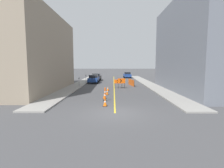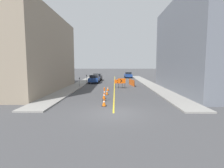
{
  "view_description": "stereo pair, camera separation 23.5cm",
  "coord_description": "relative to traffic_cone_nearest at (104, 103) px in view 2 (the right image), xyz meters",
  "views": [
    {
      "loc": [
        -0.11,
        -12.23,
        3.45
      ],
      "look_at": [
        -0.29,
        10.23,
        1.0
      ],
      "focal_mm": 28.0,
      "sensor_mm": 36.0,
      "label": 1
    },
    {
      "loc": [
        0.12,
        -12.23,
        3.45
      ],
      "look_at": [
        -0.29,
        10.23,
        1.0
      ],
      "focal_mm": 28.0,
      "sensor_mm": 36.0,
      "label": 2
    }
  ],
  "objects": [
    {
      "name": "ground_plane",
      "position": [
        0.81,
        -2.15,
        -0.31
      ],
      "size": [
        300.0,
        300.0,
        0.0
      ],
      "primitive_type": "plane",
      "color": "#424244"
    },
    {
      "name": "lane_stripe",
      "position": [
        0.81,
        18.19,
        -0.3
      ],
      "size": [
        0.12,
        40.69,
        0.01
      ],
      "color": "gold",
      "rests_on": "ground_plane"
    },
    {
      "name": "sidewalk_left",
      "position": [
        -5.42,
        18.19,
        -0.24
      ],
      "size": [
        2.28,
        40.69,
        0.13
      ],
      "color": "gray",
      "rests_on": "ground_plane"
    },
    {
      "name": "sidewalk_right",
      "position": [
        7.05,
        18.19,
        -0.24
      ],
      "size": [
        2.28,
        40.69,
        0.13
      ],
      "color": "gray",
      "rests_on": "ground_plane"
    },
    {
      "name": "building_facade_left",
      "position": [
        -9.56,
        8.95,
        4.72
      ],
      "size": [
        6.0,
        17.25,
        10.05
      ],
      "color": "gray",
      "rests_on": "ground_plane"
    },
    {
      "name": "building_facade_right",
      "position": [
        11.19,
        8.38,
        5.49
      ],
      "size": [
        6.0,
        16.96,
        11.59
      ],
      "color": "slate",
      "rests_on": "ground_plane"
    },
    {
      "name": "traffic_cone_nearest",
      "position": [
        0.0,
        0.0,
        0.0
      ],
      "size": [
        0.39,
        0.39,
        0.62
      ],
      "color": "black",
      "rests_on": "ground_plane"
    },
    {
      "name": "traffic_cone_second",
      "position": [
        -0.2,
        3.21,
        0.0
      ],
      "size": [
        0.39,
        0.39,
        0.63
      ],
      "color": "black",
      "rests_on": "ground_plane"
    },
    {
      "name": "traffic_cone_third",
      "position": [
        -0.02,
        5.68,
        -0.01
      ],
      "size": [
        0.36,
        0.36,
        0.61
      ],
      "color": "black",
      "rests_on": "ground_plane"
    },
    {
      "name": "traffic_cone_fourth",
      "position": [
        -0.05,
        8.84,
        -0.03
      ],
      "size": [
        0.39,
        0.39,
        0.55
      ],
      "color": "black",
      "rests_on": "ground_plane"
    },
    {
      "name": "delineator_post_front",
      "position": [
        -0.1,
        2.17,
        0.27
      ],
      "size": [
        0.38,
        0.38,
        1.3
      ],
      "color": "black",
      "rests_on": "ground_plane"
    },
    {
      "name": "arrow_barricade_primary",
      "position": [
        1.46,
        11.94,
        0.6
      ],
      "size": [
        1.26,
        0.18,
        1.24
      ],
      "rotation": [
        0.0,
        0.0,
        -0.1
      ],
      "color": "#EF560C",
      "rests_on": "ground_plane"
    },
    {
      "name": "arrow_barricade_secondary",
      "position": [
        1.89,
        11.21,
        0.75
      ],
      "size": [
        1.12,
        0.15,
        1.48
      ],
      "rotation": [
        0.0,
        0.0,
        0.08
      ],
      "color": "#EF560C",
      "rests_on": "ground_plane"
    },
    {
      "name": "safety_mesh_fence",
      "position": [
        3.73,
        15.1,
        0.21
      ],
      "size": [
        0.59,
        4.2,
        1.03
      ],
      "rotation": [
        0.0,
        0.0,
        1.7
      ],
      "color": "#EF560C",
      "rests_on": "ground_plane"
    },
    {
      "name": "parked_car_curb_near",
      "position": [
        -3.1,
        19.04,
        0.49
      ],
      "size": [
        1.94,
        4.32,
        1.59
      ],
      "rotation": [
        0.0,
        0.0,
        -0.01
      ],
      "color": "navy",
      "rests_on": "ground_plane"
    },
    {
      "name": "parked_car_curb_mid",
      "position": [
        -3.06,
        24.3,
        0.49
      ],
      "size": [
        1.95,
        4.35,
        1.59
      ],
      "rotation": [
        0.0,
        0.0,
        -0.03
      ],
      "color": "black",
      "rests_on": "ground_plane"
    },
    {
      "name": "parked_car_curb_far",
      "position": [
        4.42,
        32.73,
        0.49
      ],
      "size": [
        1.98,
        4.37,
        1.59
      ],
      "rotation": [
        0.0,
        0.0,
        0.04
      ],
      "color": "navy",
      "rests_on": "ground_plane"
    },
    {
      "name": "parking_meter_near_curb",
      "position": [
        -4.63,
        12.55,
        0.82
      ],
      "size": [
        0.12,
        0.11,
        1.42
      ],
      "color": "#4C4C51",
      "rests_on": "sidewalk_left"
    },
    {
      "name": "parking_meter_far_curb",
      "position": [
        -4.63,
        19.32,
        0.85
      ],
      "size": [
        0.12,
        0.11,
        1.48
      ],
      "color": "#4C4C51",
      "rests_on": "sidewalk_left"
    }
  ]
}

